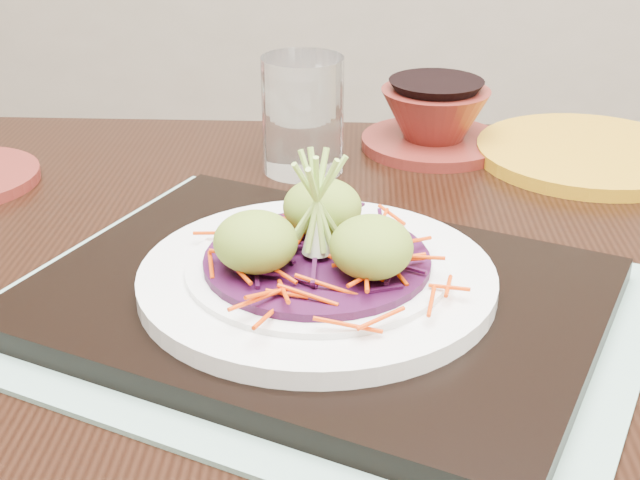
# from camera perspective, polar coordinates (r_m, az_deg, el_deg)

# --- Properties ---
(dining_table) EXTENTS (1.17, 0.81, 0.71)m
(dining_table) POSITION_cam_1_polar(r_m,az_deg,el_deg) (0.72, 0.34, -9.12)
(dining_table) COLOR black
(dining_table) RESTS_ON ground
(placemat) EXTENTS (0.53, 0.47, 0.00)m
(placemat) POSITION_cam_1_polar(r_m,az_deg,el_deg) (0.63, -0.19, -4.54)
(placemat) COLOR #88B099
(placemat) RESTS_ON dining_table
(serving_tray) EXTENTS (0.46, 0.40, 0.02)m
(serving_tray) POSITION_cam_1_polar(r_m,az_deg,el_deg) (0.62, -0.19, -3.71)
(serving_tray) COLOR black
(serving_tray) RESTS_ON placemat
(white_plate) EXTENTS (0.25, 0.25, 0.02)m
(white_plate) POSITION_cam_1_polar(r_m,az_deg,el_deg) (0.62, -0.19, -2.35)
(white_plate) COLOR white
(white_plate) RESTS_ON serving_tray
(cabbage_bed) EXTENTS (0.16, 0.16, 0.01)m
(cabbage_bed) POSITION_cam_1_polar(r_m,az_deg,el_deg) (0.61, -0.19, -1.32)
(cabbage_bed) COLOR #390B2F
(cabbage_bed) RESTS_ON white_plate
(carrot_julienne) EXTENTS (0.19, 0.19, 0.01)m
(carrot_julienne) POSITION_cam_1_polar(r_m,az_deg,el_deg) (0.61, -0.19, -0.68)
(carrot_julienne) COLOR #D83703
(carrot_julienne) RESTS_ON cabbage_bed
(guacamole_scoops) EXTENTS (0.13, 0.12, 0.04)m
(guacamole_scoops) POSITION_cam_1_polar(r_m,az_deg,el_deg) (0.60, -0.20, 0.53)
(guacamole_scoops) COLOR olive
(guacamole_scoops) RESTS_ON cabbage_bed
(scallion_garnish) EXTENTS (0.06, 0.06, 0.09)m
(scallion_garnish) POSITION_cam_1_polar(r_m,az_deg,el_deg) (0.59, -0.20, 2.20)
(scallion_garnish) COLOR #A3CE52
(scallion_garnish) RESTS_ON cabbage_bed
(water_glass) EXTENTS (0.09, 0.09, 0.11)m
(water_glass) POSITION_cam_1_polar(r_m,az_deg,el_deg) (0.86, -1.11, 8.01)
(water_glass) COLOR white
(water_glass) RESTS_ON dining_table
(terracotta_bowl_set) EXTENTS (0.19, 0.19, 0.06)m
(terracotta_bowl_set) POSITION_cam_1_polar(r_m,az_deg,el_deg) (0.94, 7.32, 7.50)
(terracotta_bowl_set) COLOR maroon
(terracotta_bowl_set) RESTS_ON dining_table
(yellow_plate) EXTENTS (0.26, 0.26, 0.01)m
(yellow_plate) POSITION_cam_1_polar(r_m,az_deg,el_deg) (0.94, 16.79, 5.32)
(yellow_plate) COLOR #C48915
(yellow_plate) RESTS_ON dining_table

